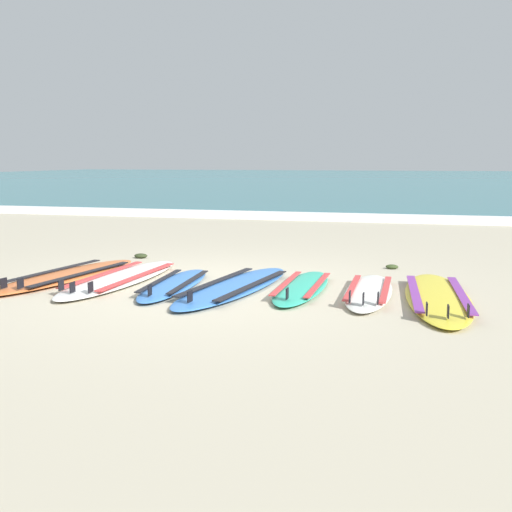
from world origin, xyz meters
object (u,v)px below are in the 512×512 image
at_px(surfboard_1, 121,278).
at_px(surfboard_4, 302,287).
at_px(surfboard_6, 437,297).
at_px(surfboard_5, 369,292).
at_px(surfboard_3, 235,286).
at_px(surfboard_2, 174,284).
at_px(surfboard_0, 67,275).

relative_size(surfboard_1, surfboard_4, 1.32).
distance_m(surfboard_1, surfboard_6, 3.60).
height_order(surfboard_5, surfboard_6, same).
bearing_deg(surfboard_3, surfboard_6, 0.40).
distance_m(surfboard_5, surfboard_6, 0.70).
bearing_deg(surfboard_2, surfboard_0, 173.17).
bearing_deg(surfboard_0, surfboard_6, -1.31).
height_order(surfboard_1, surfboard_4, same).
height_order(surfboard_2, surfboard_6, same).
bearing_deg(surfboard_5, surfboard_2, -175.93).
distance_m(surfboard_3, surfboard_4, 0.74).
distance_m(surfboard_2, surfboard_3, 0.69).
xyz_separation_m(surfboard_3, surfboard_5, (1.46, 0.09, 0.00)).
xyz_separation_m(surfboard_5, surfboard_6, (0.70, -0.08, -0.00)).
xyz_separation_m(surfboard_0, surfboard_6, (4.32, -0.10, -0.00)).
height_order(surfboard_0, surfboard_2, same).
xyz_separation_m(surfboard_0, surfboard_1, (0.72, 0.01, -0.00)).
height_order(surfboard_2, surfboard_5, same).
relative_size(surfboard_1, surfboard_2, 1.34).
xyz_separation_m(surfboard_1, surfboard_5, (2.90, -0.03, 0.00)).
relative_size(surfboard_2, surfboard_5, 0.99).
xyz_separation_m(surfboard_1, surfboard_6, (3.60, -0.11, 0.00)).
distance_m(surfboard_0, surfboard_1, 0.72).
height_order(surfboard_0, surfboard_5, same).
bearing_deg(surfboard_0, surfboard_5, -0.36).
bearing_deg(surfboard_4, surfboard_6, -5.29).
bearing_deg(surfboard_2, surfboard_3, 5.11).
height_order(surfboard_1, surfboard_5, same).
xyz_separation_m(surfboard_3, surfboard_4, (0.73, 0.15, 0.00)).
bearing_deg(surfboard_1, surfboard_3, -4.88).
relative_size(surfboard_0, surfboard_5, 1.34).
distance_m(surfboard_4, surfboard_5, 0.73).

